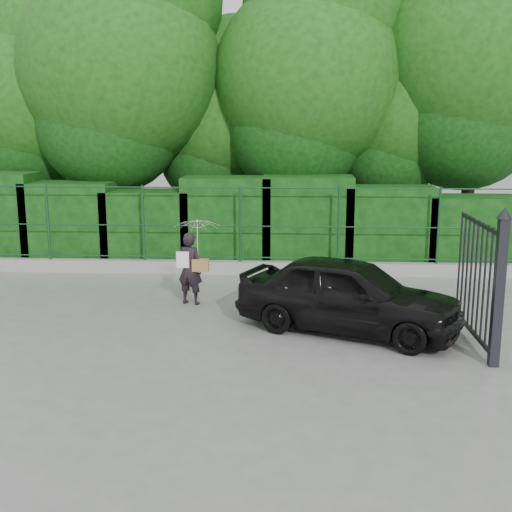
{
  "coord_description": "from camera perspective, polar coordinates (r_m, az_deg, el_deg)",
  "views": [
    {
      "loc": [
        1.6,
        -10.33,
        3.52
      ],
      "look_at": [
        0.95,
        1.3,
        1.1
      ],
      "focal_mm": 45.0,
      "sensor_mm": 36.0,
      "label": 1
    }
  ],
  "objects": [
    {
      "name": "car",
      "position": [
        11.07,
        8.23,
        -3.41
      ],
      "size": [
        4.11,
        2.95,
        1.3
      ],
      "primitive_type": "imported",
      "rotation": [
        0.0,
        0.0,
        1.16
      ],
      "color": "black",
      "rests_on": "ground"
    },
    {
      "name": "fence",
      "position": [
        15.07,
        -2.09,
        2.87
      ],
      "size": [
        14.13,
        0.06,
        1.8
      ],
      "color": "#143F1F",
      "rests_on": "kerb"
    },
    {
      "name": "ground",
      "position": [
        11.03,
        -5.35,
        -6.93
      ],
      "size": [
        80.0,
        80.0,
        0.0
      ],
      "primitive_type": "plane",
      "color": "gray"
    },
    {
      "name": "woman",
      "position": [
        12.6,
        -5.41,
        0.74
      ],
      "size": [
        0.9,
        0.92,
        1.7
      ],
      "color": "black",
      "rests_on": "ground"
    },
    {
      "name": "gate",
      "position": [
        10.33,
        20.0,
        -2.03
      ],
      "size": [
        0.22,
        2.33,
        2.36
      ],
      "color": "black",
      "rests_on": "ground"
    },
    {
      "name": "trees",
      "position": [
        18.11,
        1.8,
        15.21
      ],
      "size": [
        17.1,
        6.15,
        8.08
      ],
      "color": "black",
      "rests_on": "ground"
    },
    {
      "name": "hedge",
      "position": [
        16.12,
        -3.18,
        2.88
      ],
      "size": [
        14.2,
        1.2,
        2.3
      ],
      "color": "black",
      "rests_on": "ground"
    },
    {
      "name": "kerb",
      "position": [
        15.29,
        -2.89,
        -1.01
      ],
      "size": [
        14.0,
        0.25,
        0.3
      ],
      "primitive_type": "cube",
      "color": "#9E9E99",
      "rests_on": "ground"
    }
  ]
}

